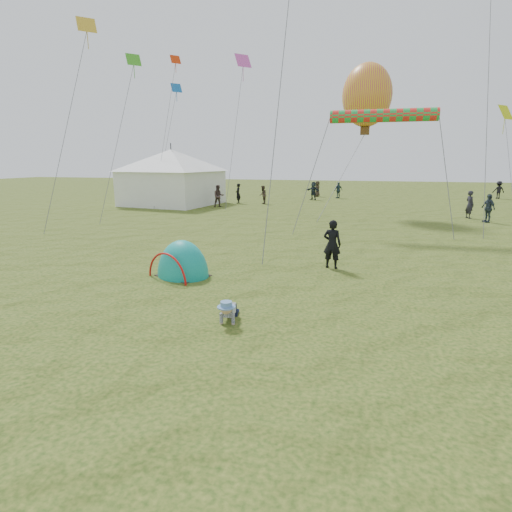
% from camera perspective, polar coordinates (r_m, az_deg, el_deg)
% --- Properties ---
extents(ground, '(140.00, 140.00, 0.00)m').
position_cam_1_polar(ground, '(9.85, -6.93, -8.48)').
color(ground, '#16340D').
extents(crawling_toddler, '(0.62, 0.82, 0.58)m').
position_cam_1_polar(crawling_toddler, '(9.37, -3.97, -7.67)').
color(crawling_toddler, black).
rests_on(crawling_toddler, ground).
extents(popup_tent, '(2.27, 2.10, 2.36)m').
position_cam_1_polar(popup_tent, '(13.29, -10.35, -2.77)').
color(popup_tent, '#077D85').
rests_on(popup_tent, ground).
extents(standing_adult, '(0.67, 0.50, 1.70)m').
position_cam_1_polar(standing_adult, '(14.06, 10.82, 1.67)').
color(standing_adult, black).
rests_on(standing_adult, ground).
extents(event_marquee, '(8.07, 8.07, 4.93)m').
position_cam_1_polar(event_marquee, '(35.21, -11.90, 11.22)').
color(event_marquee, white).
rests_on(event_marquee, ground).
extents(crowd_person_0, '(0.48, 0.67, 1.73)m').
position_cam_1_polar(crowd_person_0, '(35.45, -2.58, 8.91)').
color(crowd_person_0, black).
rests_on(crowd_person_0, ground).
extents(crowd_person_1, '(1.07, 0.98, 1.77)m').
position_cam_1_polar(crowd_person_1, '(32.69, -5.37, 8.52)').
color(crowd_person_1, '#453432').
rests_on(crowd_person_1, ground).
extents(crowd_person_2, '(0.82, 1.09, 1.72)m').
position_cam_1_polar(crowd_person_2, '(28.13, 30.23, 5.92)').
color(crowd_person_2, '#2C3845').
rests_on(crowd_person_2, ground).
extents(crowd_person_3, '(1.22, 0.93, 1.68)m').
position_cam_1_polar(crowd_person_3, '(45.60, -17.79, 9.27)').
color(crowd_person_3, black).
rests_on(crowd_person_3, ground).
extents(crowd_person_4, '(0.94, 1.01, 1.73)m').
position_cam_1_polar(crowd_person_4, '(44.04, -6.10, 9.74)').
color(crowd_person_4, '#322720').
rests_on(crowd_person_4, ground).
extents(crowd_person_6, '(0.65, 0.77, 1.79)m').
position_cam_1_polar(crowd_person_6, '(29.53, 28.22, 6.49)').
color(crowd_person_6, '#22212B').
rests_on(crowd_person_6, ground).
extents(crowd_person_7, '(0.70, 0.85, 1.58)m').
position_cam_1_polar(crowd_person_7, '(34.97, 0.98, 8.74)').
color(crowd_person_7, '#3C3128').
rests_on(crowd_person_7, ground).
extents(crowd_person_8, '(0.95, 0.93, 1.60)m').
position_cam_1_polar(crowd_person_8, '(41.17, 11.69, 9.20)').
color(crowd_person_8, '#243941').
rests_on(crowd_person_8, ground).
extents(crowd_person_9, '(1.22, 0.85, 1.72)m').
position_cam_1_polar(crowd_person_9, '(46.53, 31.35, 8.07)').
color(crowd_person_9, black).
rests_on(crowd_person_9, ground).
extents(crowd_person_10, '(0.52, 0.79, 1.61)m').
position_cam_1_polar(crowd_person_10, '(42.68, 8.77, 9.46)').
color(crowd_person_10, black).
rests_on(crowd_person_10, ground).
extents(crowd_person_11, '(1.62, 1.30, 1.73)m').
position_cam_1_polar(crowd_person_11, '(39.00, 8.19, 9.20)').
color(crowd_person_11, '#1F2931').
rests_on(crowd_person_11, ground).
extents(balloon_kite, '(3.27, 3.27, 4.58)m').
position_cam_1_polar(balloon_kite, '(29.64, 15.54, 20.79)').
color(balloon_kite, yellow).
extents(rainbow_tube_kite, '(5.18, 0.64, 0.64)m').
position_cam_1_polar(rainbow_tube_kite, '(22.02, 17.67, 18.56)').
color(rainbow_tube_kite, red).
extents(diamond_kite_1, '(0.88, 0.88, 0.72)m').
position_cam_1_polar(diamond_kite_1, '(37.44, -11.44, 25.82)').
color(diamond_kite_1, red).
extents(diamond_kite_4, '(0.97, 0.97, 0.80)m').
position_cam_1_polar(diamond_kite_4, '(38.86, -11.31, 22.50)').
color(diamond_kite_4, '#1463B7').
extents(diamond_kite_5, '(1.36, 1.36, 1.11)m').
position_cam_1_polar(diamond_kite_5, '(36.28, -1.86, 26.12)').
color(diamond_kite_5, '#D64DAF').
extents(diamond_kite_7, '(1.08, 1.08, 0.88)m').
position_cam_1_polar(diamond_kite_7, '(27.79, -23.07, 28.13)').
color(diamond_kite_7, gold).
extents(diamond_kite_8, '(1.36, 1.36, 1.11)m').
position_cam_1_polar(diamond_kite_8, '(37.57, 32.08, 17.01)').
color(diamond_kite_8, '#CFDC0C').
extents(diamond_kite_9, '(0.98, 0.98, 0.80)m').
position_cam_1_polar(diamond_kite_9, '(30.13, -17.10, 25.24)').
color(diamond_kite_9, green).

